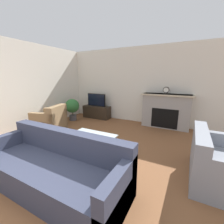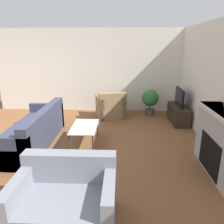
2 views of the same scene
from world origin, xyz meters
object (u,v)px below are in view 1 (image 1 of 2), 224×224
(tv, at_px, (96,100))
(potted_plant, at_px, (72,107))
(couch_loveseat, at_px, (219,165))
(coffee_table, at_px, (92,137))
(mantel_clock, at_px, (166,90))
(couch_sectional, at_px, (54,169))
(armchair_by_window, at_px, (51,122))

(tv, distance_m, potted_plant, 1.00)
(couch_loveseat, bearing_deg, potted_plant, 70.42)
(potted_plant, bearing_deg, coffee_table, -38.98)
(tv, xyz_separation_m, mantel_clock, (2.65, 0.08, 0.49))
(couch_sectional, distance_m, coffee_table, 1.16)
(tv, xyz_separation_m, armchair_by_window, (-0.39, -1.99, -0.45))
(couch_loveseat, distance_m, mantel_clock, 2.88)
(armchair_by_window, bearing_deg, mantel_clock, 108.47)
(potted_plant, bearing_deg, couch_loveseat, -19.58)
(couch_loveseat, relative_size, armchair_by_window, 1.24)
(couch_sectional, distance_m, potted_plant, 3.70)
(couch_loveseat, bearing_deg, coffee_table, 93.53)
(couch_sectional, xyz_separation_m, couch_loveseat, (2.25, 1.30, 0.00))
(coffee_table, bearing_deg, tv, 121.67)
(tv, distance_m, mantel_clock, 2.70)
(couch_sectional, bearing_deg, tv, 114.23)
(armchair_by_window, height_order, potted_plant, potted_plant)
(potted_plant, height_order, mantel_clock, mantel_clock)
(mantel_clock, bearing_deg, armchair_by_window, -145.83)
(couch_loveseat, bearing_deg, couch_sectional, 120.02)
(couch_sectional, xyz_separation_m, mantel_clock, (1.01, 3.72, 0.95))
(couch_loveseat, xyz_separation_m, potted_plant, (-4.52, 1.61, 0.24))
(couch_sectional, relative_size, potted_plant, 2.84)
(couch_sectional, height_order, potted_plant, potted_plant)
(armchair_by_window, xyz_separation_m, coffee_table, (1.92, -0.51, 0.07))
(coffee_table, relative_size, potted_plant, 1.21)
(couch_sectional, relative_size, armchair_by_window, 2.39)
(couch_loveseat, relative_size, potted_plant, 1.48)
(mantel_clock, bearing_deg, potted_plant, -166.04)
(tv, relative_size, mantel_clock, 3.59)
(tv, xyz_separation_m, potted_plant, (-0.63, -0.74, -0.22))
(armchair_by_window, bearing_deg, potted_plant, 175.30)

